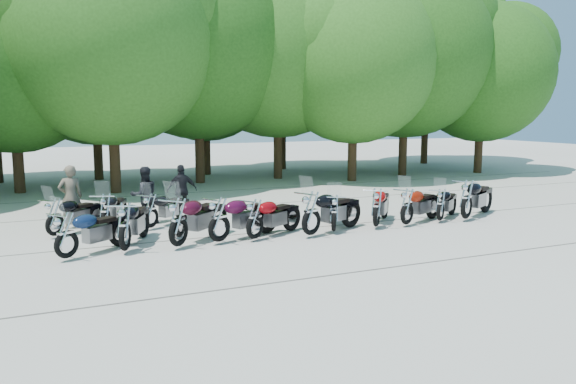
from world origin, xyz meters
name	(u,v)px	position (x,y,z in m)	size (l,w,h in m)	color
ground	(311,241)	(0.00, 0.00, 0.00)	(90.00, 90.00, 0.00)	#9F998F
tree_2	(11,63)	(-7.25, 12.84, 5.31)	(7.31, 7.31, 8.97)	#3A2614
tree_3	(109,38)	(-3.57, 11.24, 6.32)	(8.70, 8.70, 10.67)	#3A2614
tree_4	(197,40)	(0.54, 13.09, 6.64)	(9.13, 9.13, 11.20)	#3A2614
tree_5	(278,46)	(4.61, 13.20, 6.57)	(9.04, 9.04, 11.10)	#3A2614
tree_6	(354,60)	(7.55, 10.82, 5.81)	(8.00, 8.00, 9.82)	#3A2614
tree_7	(406,53)	(11.20, 11.78, 6.39)	(8.79, 8.79, 10.79)	#3A2614
tree_8	(482,73)	(15.83, 11.20, 5.47)	(7.53, 7.53, 9.25)	#3A2614
tree_11	(94,68)	(-3.76, 16.43, 5.49)	(7.56, 7.56, 9.28)	#3A2614
tree_12	(205,67)	(1.80, 16.47, 5.72)	(7.88, 7.88, 9.67)	#3A2614
tree_13	(282,65)	(6.69, 17.47, 6.04)	(8.31, 8.31, 10.20)	#3A2614
tree_14	(354,69)	(10.68, 16.09, 5.83)	(8.02, 8.02, 9.84)	#3A2614
tree_15	(428,54)	(16.61, 17.02, 7.03)	(9.67, 9.67, 11.86)	#3A2614
motorcycle_0	(66,234)	(-5.96, 0.45, 0.63)	(0.68, 2.23, 1.26)	#0E1D3E
motorcycle_1	(124,225)	(-4.65, 0.60, 0.69)	(0.74, 2.45, 1.38)	black
motorcycle_2	(178,220)	(-3.38, 0.53, 0.72)	(0.77, 2.54, 1.44)	#370718
motorcycle_3	(219,218)	(-2.32, 0.60, 0.69)	(0.74, 2.43, 1.37)	#3C0824
motorcycle_4	(255,218)	(-1.36, 0.57, 0.63)	(0.68, 2.22, 1.26)	maroon
motorcycle_5	(311,212)	(0.17, 0.35, 0.71)	(0.76, 2.51, 1.42)	black
motorcycle_6	(334,212)	(0.97, 0.56, 0.61)	(0.66, 2.17, 1.23)	black
motorcycle_7	(377,206)	(2.41, 0.61, 0.67)	(0.72, 2.36, 1.33)	#9A0605
motorcycle_8	(407,205)	(3.40, 0.52, 0.64)	(0.69, 2.27, 1.28)	maroon
motorcycle_9	(441,204)	(4.70, 0.61, 0.59)	(0.63, 2.07, 1.17)	black
motorcycle_10	(467,198)	(5.59, 0.48, 0.73)	(0.78, 2.57, 1.45)	black
motorcycle_11	(54,216)	(-6.14, 3.08, 0.60)	(0.65, 2.13, 1.20)	black
motorcycle_12	(105,211)	(-4.84, 3.06, 0.63)	(0.68, 2.25, 1.27)	black
motorcycle_13	(151,210)	(-3.59, 3.13, 0.59)	(0.63, 2.08, 1.17)	black
rider_0	(71,197)	(-5.66, 4.27, 0.92)	(0.67, 0.44, 1.85)	brown
rider_1	(145,195)	(-3.59, 4.08, 0.87)	(0.84, 0.66, 1.74)	black
rider_2	(182,190)	(-2.24, 4.96, 0.83)	(0.98, 0.41, 1.67)	black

